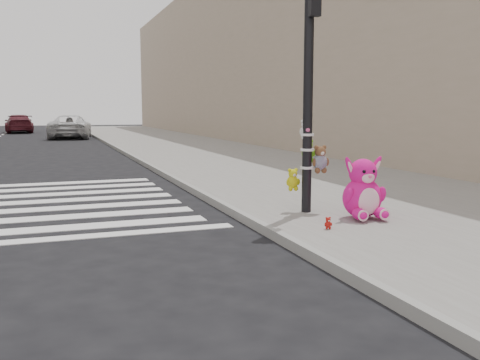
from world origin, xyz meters
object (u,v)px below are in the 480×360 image
object	(u,v)px
car_white_near	(70,127)
red_teddy	(328,223)
pink_bunny	(363,193)
signal_pole	(309,117)

from	to	relation	value
car_white_near	red_teddy	bearing A→B (deg)	100.85
pink_bunny	red_teddy	xyz separation A→B (m)	(-0.91, -0.51, -0.32)
pink_bunny	red_teddy	world-z (taller)	pink_bunny
signal_pole	red_teddy	bearing A→B (deg)	-104.35
pink_bunny	red_teddy	size ratio (longest dim) A/B	5.58
signal_pole	pink_bunny	distance (m)	1.54
pink_bunny	signal_pole	bearing A→B (deg)	130.88
signal_pole	red_teddy	xyz separation A→B (m)	(-0.34, -1.31, -1.51)
red_teddy	car_white_near	xyz separation A→B (m)	(-2.29, 29.52, 0.51)
signal_pole	pink_bunny	xyz separation A→B (m)	(0.57, -0.80, -1.18)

